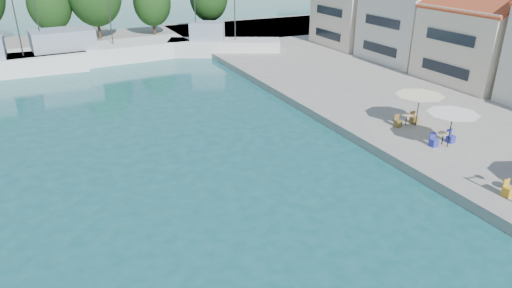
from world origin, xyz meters
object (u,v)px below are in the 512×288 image
umbrella_white (452,117)px  umbrella_cream (419,99)px  trawler_02 (4,65)px  trawler_03 (90,53)px  trawler_04 (222,46)px

umbrella_white → umbrella_cream: umbrella_white is taller
trawler_02 → trawler_03: size_ratio=0.71×
trawler_04 → umbrella_white: trawler_04 is taller
trawler_02 → trawler_03: bearing=13.2°
trawler_04 → umbrella_white: (2.27, -31.86, 1.44)m
trawler_04 → umbrella_cream: 28.49m
trawler_03 → umbrella_white: trawler_03 is taller
trawler_04 → umbrella_white: bearing=-60.4°
trawler_03 → umbrella_cream: (17.43, -30.95, 1.44)m
trawler_03 → umbrella_cream: 35.55m
trawler_03 → umbrella_white: bearing=-69.2°
trawler_03 → trawler_04: 14.58m
trawler_02 → umbrella_white: size_ratio=4.86×
trawler_02 → umbrella_cream: (25.75, -29.07, 1.44)m
umbrella_white → trawler_02: bearing=127.4°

